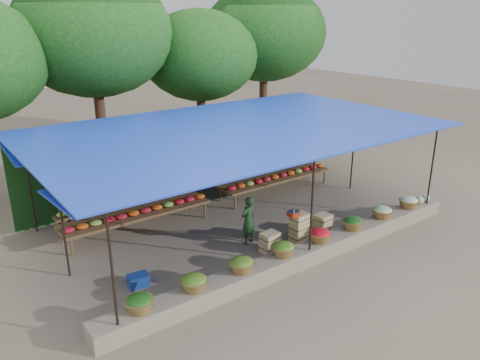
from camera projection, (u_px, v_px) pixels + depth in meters
ground at (238, 223)px, 13.46m from camera, size 60.00×60.00×0.00m
stone_curb at (305, 255)px, 11.31m from camera, size 10.60×0.55×0.40m
stall_canopy at (236, 132)px, 12.60m from camera, size 10.80×6.60×2.82m
produce_baskets at (302, 242)px, 11.13m from camera, size 8.98×0.58×0.34m
netting_backdrop at (182, 156)px, 15.43m from camera, size 10.60×0.06×2.50m
tree_row at (149, 43)px, 16.77m from camera, size 16.51×5.50×7.12m
fruit_table_left at (136, 209)px, 12.89m from camera, size 4.21×0.95×0.93m
fruit_table_right at (274, 174)px, 15.68m from camera, size 4.21×0.95×0.93m
crate_counter at (298, 230)px, 12.33m from camera, size 2.38×0.38×0.77m
weighing_scale at (294, 213)px, 12.04m from camera, size 0.30×0.30×0.31m
vendor_seated at (248, 220)px, 12.09m from camera, size 0.53×0.41×1.31m
customer_left at (68, 205)px, 12.78m from camera, size 0.83×0.70×1.52m
customer_mid at (251, 163)px, 16.26m from camera, size 1.04×0.62×1.59m
customer_right at (283, 159)px, 16.76m from camera, size 0.94×0.83×1.53m
blue_crate_front at (167, 303)px, 9.51m from camera, size 0.51×0.40×0.28m
blue_crate_back at (138, 280)px, 10.34m from camera, size 0.48×0.37×0.27m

